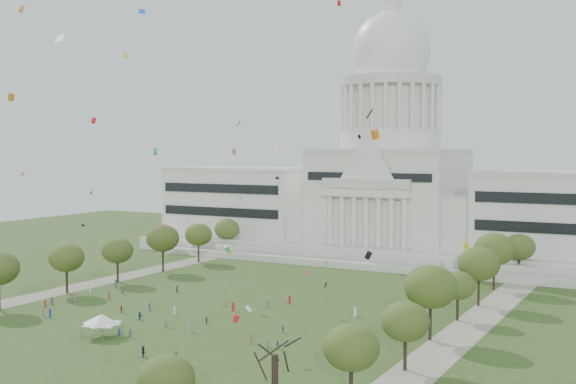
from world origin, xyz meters
The scene contains 32 objects.
ground centered at (0.00, 0.00, 0.00)m, with size 400.00×400.00×0.00m, color #2C461C.
capitol centered at (0.00, 113.59, 22.30)m, with size 160.00×64.50×91.30m.
path_left centered at (-48.00, 30.00, 0.02)m, with size 8.00×160.00×0.04m, color gray.
path_right centered at (48.00, 30.00, 0.02)m, with size 8.00×160.00×0.04m, color gray.
row_tree_r_0 centered at (44.94, -19.59, 7.75)m, with size 7.67×7.67×10.91m.
row_tree_r_1 centered at (46.22, -1.75, 7.66)m, with size 7.58×7.58×10.78m.
row_tree_l_2 centered at (-45.04, 17.30, 8.51)m, with size 8.42×8.42×11.97m.
row_tree_r_2 centered at (44.17, 17.44, 9.66)m, with size 9.55×9.55×13.58m.
row_tree_l_3 centered at (-44.09, 33.92, 8.21)m, with size 8.12×8.12×11.55m.
row_tree_r_3 centered at (44.40, 34.48, 7.08)m, with size 7.01×7.01×9.98m.
row_tree_l_4 centered at (-44.08, 52.42, 9.39)m, with size 9.29×9.29×13.21m.
row_tree_r_4 centered at (44.76, 50.04, 9.29)m, with size 9.19×9.19×13.06m.
row_tree_l_5 centered at (-45.22, 71.01, 8.42)m, with size 8.33×8.33×11.85m.
row_tree_r_5 centered at (43.49, 70.19, 9.93)m, with size 9.82×9.82×13.96m.
row_tree_l_6 centered at (-46.87, 89.14, 8.27)m, with size 8.19×8.19×11.64m.
row_tree_r_6 centered at (45.96, 88.13, 8.51)m, with size 8.42×8.42×11.97m.
near_tree_1 centered at (30.00, -40.00, 7.00)m, with size 6.93×6.93×9.86m.
big_bare_tree centered at (38.00, -28.00, 8.67)m, with size 6.00×5.00×12.80m.
event_tent centered at (-9.27, -8.97, 3.30)m, with size 9.63×9.63×4.26m.
person_0 centered at (36.22, 3.59, 0.99)m, with size 0.96×0.63×1.97m, color navy.
person_2 centered at (29.98, 14.27, 0.76)m, with size 0.74×0.46×1.53m, color #994C8C.
person_3 centered at (16.86, 0.34, 0.81)m, with size 1.05×0.54×1.63m, color olive.
person_4 centered at (2.09, 7.81, 0.80)m, with size 0.94×0.51×1.61m, color #33723F.
person_5 centered at (-11.62, 4.20, 0.87)m, with size 1.61×0.64×1.73m, color navy.
person_6 centered at (12.38, -15.38, 0.88)m, with size 0.86×0.56×1.76m, color #33723F.
person_7 centered at (-6.38, -7.68, 0.86)m, with size 0.62×0.46×1.71m, color navy.
person_8 centered at (-19.50, 7.67, 0.77)m, with size 0.75×0.46×1.54m, color #B21E1E.
person_9 centered at (22.96, -0.75, 0.72)m, with size 0.94×0.48×1.45m, color navy.
person_10 centered at (18.52, 9.17, 0.69)m, with size 0.81×0.44×1.39m, color navy.
person_11 centered at (6.00, -15.71, 0.95)m, with size 1.76×0.70×1.90m, color #26262B.
distant_crowd centered at (-13.76, 14.54, 0.86)m, with size 64.80×39.84×1.95m.
kite_swarm centered at (1.56, 7.48, 28.53)m, with size 81.84×98.02×63.13m.
Camera 1 is at (83.01, -106.83, 34.16)m, focal length 45.00 mm.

